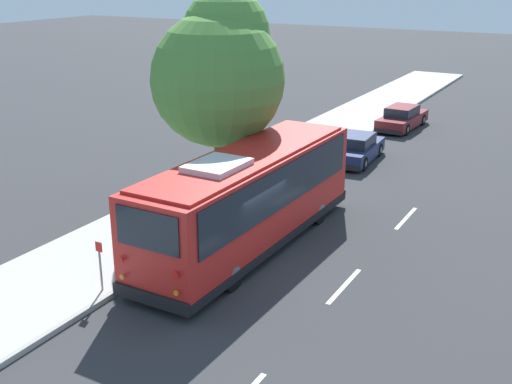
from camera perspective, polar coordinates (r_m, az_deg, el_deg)
ground_plane at (r=19.87m, az=-1.47°, el=-6.29°), size 160.00×160.00×0.00m
sidewalk_slab at (r=21.99m, az=-10.56°, el=-3.80°), size 80.00×3.99×0.15m
curb_strip at (r=20.81m, az=-6.13°, el=-4.93°), size 80.00×0.14×0.15m
shuttle_bus at (r=20.33m, az=-0.63°, el=-0.27°), size 10.25×2.71×3.31m
parked_sedan_navy at (r=30.35m, az=8.83°, el=3.83°), size 4.27×1.98×1.29m
parked_sedan_maroon at (r=37.20m, az=12.86°, el=6.43°), size 4.59×1.82×1.28m
street_tree at (r=22.95m, az=-3.27°, el=10.79°), size 4.76×4.76×7.81m
sign_post_near at (r=18.12m, az=-13.67°, el=-6.37°), size 0.06×0.22×1.44m
sign_post_far at (r=19.01m, az=-11.12°, el=-5.37°), size 0.06×0.06×1.22m
lane_stripe_mid at (r=18.65m, az=7.85°, el=-8.27°), size 2.40×0.14×0.01m
lane_stripe_ahead at (r=23.88m, az=13.19°, el=-2.28°), size 2.40×0.14×0.01m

